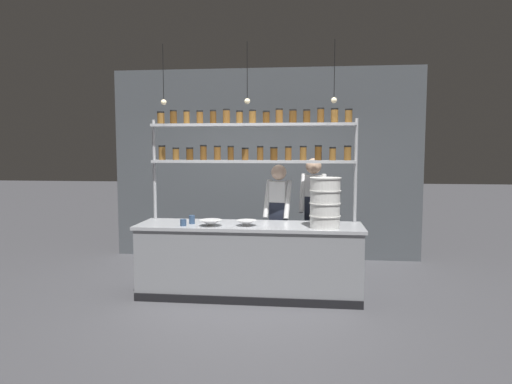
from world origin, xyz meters
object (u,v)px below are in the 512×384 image
prep_bowl_center_front (211,223)px  serving_cup_front (192,220)px  container_stack (325,203)px  serving_cup_by_board (183,223)px  prep_bowl_near_left (247,223)px  chef_center (313,210)px  chef_left (278,216)px  spice_shelf_unit (253,145)px

prep_bowl_center_front → serving_cup_front: (-0.27, 0.13, 0.02)m
container_stack → serving_cup_by_board: 1.75m
prep_bowl_near_left → prep_bowl_center_front: bearing=-171.3°
chef_center → prep_bowl_center_front: chef_center is taller
serving_cup_front → chef_left: bearing=30.6°
serving_cup_by_board → spice_shelf_unit: bearing=33.8°
prep_bowl_near_left → serving_cup_by_board: 0.78m
prep_bowl_center_front → serving_cup_by_board: serving_cup_by_board is taller
chef_left → serving_cup_front: size_ratio=15.26×
serving_cup_front → prep_bowl_center_front: bearing=-26.4°
chef_left → serving_cup_front: (-1.06, -0.63, 0.02)m
prep_bowl_near_left → spice_shelf_unit: bearing=86.2°
chef_center → prep_bowl_center_front: (-1.27, -1.02, -0.05)m
container_stack → serving_cup_front: (-1.66, 0.12, -0.25)m
chef_left → chef_center: chef_center is taller
prep_bowl_center_front → chef_center: bearing=38.9°
serving_cup_front → spice_shelf_unit: bearing=26.8°
chef_left → serving_cup_by_board: 1.38m
serving_cup_front → chef_center: bearing=29.9°
spice_shelf_unit → prep_bowl_near_left: size_ratio=10.77×
spice_shelf_unit → prep_bowl_near_left: (-0.03, -0.44, -0.97)m
chef_center → prep_bowl_center_front: size_ratio=6.19×
container_stack → prep_bowl_near_left: size_ratio=2.41×
chef_center → serving_cup_front: 1.77m
serving_cup_by_board → container_stack: bearing=1.7°
chef_left → chef_center: size_ratio=0.95×
container_stack → prep_bowl_center_front: size_ratio=2.16×
chef_left → prep_bowl_near_left: 0.78m
prep_bowl_near_left → serving_cup_by_board: serving_cup_by_board is taller
prep_bowl_center_front → serving_cup_by_board: size_ratio=3.39×
chef_left → serving_cup_by_board: chef_left is taller
spice_shelf_unit → serving_cup_by_board: size_ratio=32.76×
serving_cup_front → prep_bowl_near_left: bearing=-5.4°
serving_cup_front → serving_cup_by_board: 0.18m
prep_bowl_center_front → serving_cup_by_board: (-0.34, -0.03, 0.00)m
serving_cup_front → serving_cup_by_board: size_ratio=1.31×
chef_left → container_stack: 0.99m
chef_left → serving_cup_front: chef_left is taller
prep_bowl_near_left → serving_cup_by_board: size_ratio=3.04×
chef_center → serving_cup_front: bearing=-140.5°
container_stack → prep_bowl_near_left: (-0.95, 0.05, -0.27)m
container_stack → prep_bowl_center_front: 1.42m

